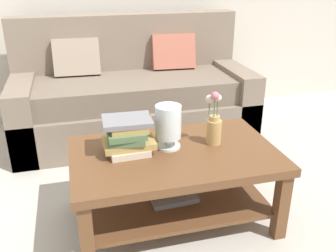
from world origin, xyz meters
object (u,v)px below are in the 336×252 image
Objects in this scene: book_stack_main at (128,136)px; flower_pitcher at (214,124)px; glass_hurricane_vase at (168,124)px; coffee_table at (174,171)px; couch at (133,96)px.

flower_pitcher is (0.52, -0.02, 0.02)m from book_stack_main.
book_stack_main is 0.88× the size of flower_pitcher.
book_stack_main is 0.52m from flower_pitcher.
flower_pitcher reaches higher than book_stack_main.
glass_hurricane_vase is at bearing 176.26° from flower_pitcher.
glass_hurricane_vase is (-0.02, 0.07, 0.28)m from coffee_table.
glass_hurricane_vase is at bearing -90.60° from couch.
couch is at bearing 90.29° from coffee_table.
book_stack_main reaches higher than coffee_table.
book_stack_main is (-0.25, -1.30, 0.21)m from couch.
glass_hurricane_vase is 0.28m from flower_pitcher.
couch reaches higher than flower_pitcher.
coffee_table is 0.36m from book_stack_main.
glass_hurricane_vase is at bearing 0.35° from book_stack_main.
flower_pitcher is (0.26, -1.32, 0.23)m from couch.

